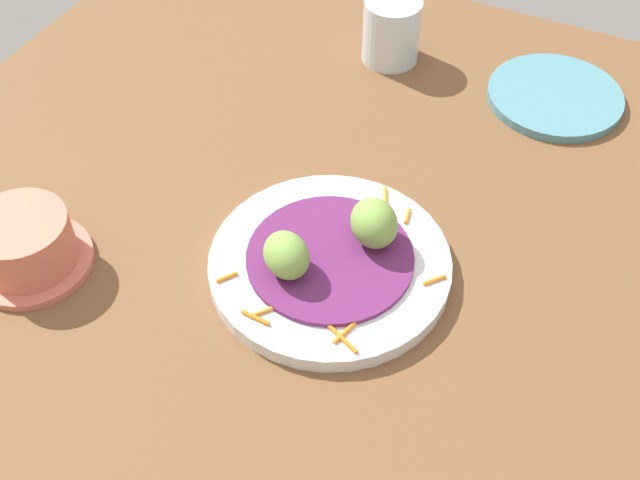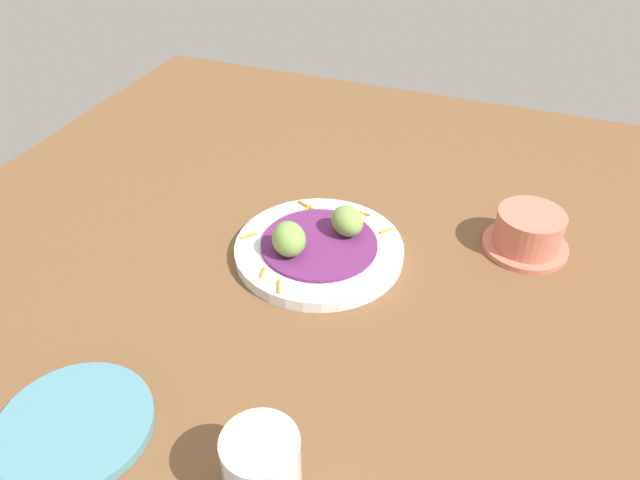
% 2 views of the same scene
% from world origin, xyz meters
% --- Properties ---
extents(table_surface, '(1.10, 1.10, 0.02)m').
position_xyz_m(table_surface, '(0.00, 0.00, 0.01)').
color(table_surface, brown).
rests_on(table_surface, ground).
extents(main_plate, '(0.23, 0.23, 0.02)m').
position_xyz_m(main_plate, '(-0.03, -0.04, 0.03)').
color(main_plate, silver).
rests_on(main_plate, table_surface).
extents(cabbage_bed, '(0.16, 0.16, 0.01)m').
position_xyz_m(cabbage_bed, '(-0.03, -0.04, 0.04)').
color(cabbage_bed, '#60235B').
rests_on(cabbage_bed, main_plate).
extents(carrot_garnish, '(0.21, 0.19, 0.00)m').
position_xyz_m(carrot_garnish, '(-0.00, -0.02, 0.04)').
color(carrot_garnish, orange).
rests_on(carrot_garnish, main_plate).
extents(guac_scoop_left, '(0.06, 0.06, 0.04)m').
position_xyz_m(guac_scoop_left, '(0.00, -0.07, 0.06)').
color(guac_scoop_left, '#759E47').
rests_on(guac_scoop_left, cabbage_bed).
extents(guac_scoop_center, '(0.07, 0.07, 0.05)m').
position_xyz_m(guac_scoop_center, '(-0.07, -0.01, 0.06)').
color(guac_scoop_center, '#759E47').
rests_on(guac_scoop_center, cabbage_bed).
extents(side_plate_small, '(0.16, 0.16, 0.01)m').
position_xyz_m(side_plate_small, '(-0.39, 0.09, 0.03)').
color(side_plate_small, teal).
rests_on(side_plate_small, table_surface).
extents(terracotta_bowl, '(0.12, 0.12, 0.06)m').
position_xyz_m(terracotta_bowl, '(0.08, -0.30, 0.05)').
color(terracotta_bowl, '#C66B56').
rests_on(terracotta_bowl, table_surface).
extents(water_glass, '(0.07, 0.07, 0.08)m').
position_xyz_m(water_glass, '(-0.38, -0.12, 0.06)').
color(water_glass, silver).
rests_on(water_glass, table_surface).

